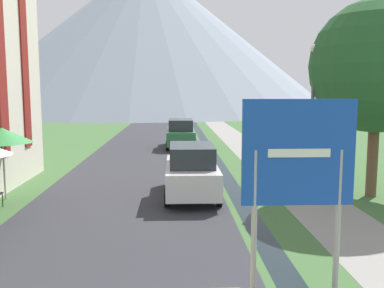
{
  "coord_description": "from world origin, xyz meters",
  "views": [
    {
      "loc": [
        -0.99,
        -3.12,
        3.65
      ],
      "look_at": [
        -0.43,
        10.0,
        1.98
      ],
      "focal_mm": 40.0,
      "sensor_mm": 36.0,
      "label": 1
    }
  ],
  "objects_px": {
    "road_sign": "(298,171)",
    "parked_car_near": "(192,171)",
    "parked_car_far": "(181,133)",
    "streetlamp": "(312,107)",
    "tree_by_path": "(377,66)",
    "cafe_umbrella_rear_green": "(2,135)"
  },
  "relations": [
    {
      "from": "cafe_umbrella_rear_green",
      "to": "streetlamp",
      "type": "height_order",
      "value": "streetlamp"
    },
    {
      "from": "road_sign",
      "to": "cafe_umbrella_rear_green",
      "type": "relative_size",
      "value": 1.45
    },
    {
      "from": "parked_car_far",
      "to": "tree_by_path",
      "type": "relative_size",
      "value": 0.65
    },
    {
      "from": "road_sign",
      "to": "parked_car_far",
      "type": "xyz_separation_m",
      "value": [
        -1.64,
        19.99,
        -1.4
      ]
    },
    {
      "from": "road_sign",
      "to": "tree_by_path",
      "type": "relative_size",
      "value": 0.53
    },
    {
      "from": "road_sign",
      "to": "cafe_umbrella_rear_green",
      "type": "distance_m",
      "value": 10.66
    },
    {
      "from": "parked_car_near",
      "to": "parked_car_far",
      "type": "xyz_separation_m",
      "value": [
        -0.18,
        12.57,
        0.0
      ]
    },
    {
      "from": "parked_car_near",
      "to": "cafe_umbrella_rear_green",
      "type": "relative_size",
      "value": 1.7
    },
    {
      "from": "parked_car_near",
      "to": "parked_car_far",
      "type": "relative_size",
      "value": 0.95
    },
    {
      "from": "parked_car_far",
      "to": "parked_car_near",
      "type": "bearing_deg",
      "value": -89.18
    },
    {
      "from": "tree_by_path",
      "to": "streetlamp",
      "type": "bearing_deg",
      "value": 175.23
    },
    {
      "from": "road_sign",
      "to": "parked_car_near",
      "type": "bearing_deg",
      "value": 101.14
    },
    {
      "from": "parked_car_far",
      "to": "tree_by_path",
      "type": "bearing_deg",
      "value": -63.42
    },
    {
      "from": "road_sign",
      "to": "tree_by_path",
      "type": "distance_m",
      "value": 8.92
    },
    {
      "from": "parked_car_near",
      "to": "streetlamp",
      "type": "relative_size",
      "value": 0.79
    },
    {
      "from": "road_sign",
      "to": "parked_car_near",
      "type": "height_order",
      "value": "road_sign"
    },
    {
      "from": "parked_car_near",
      "to": "streetlamp",
      "type": "xyz_separation_m",
      "value": [
        4.1,
        0.02,
        2.15
      ]
    },
    {
      "from": "road_sign",
      "to": "parked_car_near",
      "type": "xyz_separation_m",
      "value": [
        -1.46,
        7.42,
        -1.4
      ]
    },
    {
      "from": "cafe_umbrella_rear_green",
      "to": "parked_car_far",
      "type": "bearing_deg",
      "value": 64.34
    },
    {
      "from": "road_sign",
      "to": "cafe_umbrella_rear_green",
      "type": "bearing_deg",
      "value": 136.32
    },
    {
      "from": "parked_car_near",
      "to": "cafe_umbrella_rear_green",
      "type": "distance_m",
      "value": 6.37
    },
    {
      "from": "parked_car_far",
      "to": "cafe_umbrella_rear_green",
      "type": "distance_m",
      "value": 14.07
    }
  ]
}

